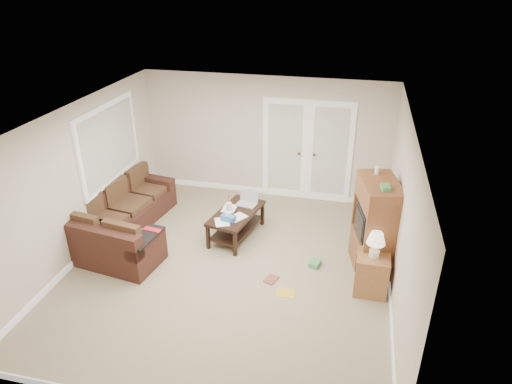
% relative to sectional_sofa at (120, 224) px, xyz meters
% --- Properties ---
extents(floor, '(5.50, 5.50, 0.00)m').
position_rel_sectional_sofa_xyz_m(floor, '(2.11, -0.38, -0.30)').
color(floor, tan).
rests_on(floor, ground).
extents(ceiling, '(5.00, 5.50, 0.02)m').
position_rel_sectional_sofa_xyz_m(ceiling, '(2.11, -0.38, 2.20)').
color(ceiling, white).
rests_on(ceiling, wall_back).
extents(wall_left, '(0.02, 5.50, 2.50)m').
position_rel_sectional_sofa_xyz_m(wall_left, '(-0.39, -0.38, 0.95)').
color(wall_left, beige).
rests_on(wall_left, floor).
extents(wall_right, '(0.02, 5.50, 2.50)m').
position_rel_sectional_sofa_xyz_m(wall_right, '(4.61, -0.38, 0.95)').
color(wall_right, beige).
rests_on(wall_right, floor).
extents(wall_back, '(5.00, 0.02, 2.50)m').
position_rel_sectional_sofa_xyz_m(wall_back, '(2.11, 2.37, 0.95)').
color(wall_back, beige).
rests_on(wall_back, floor).
extents(wall_front, '(5.00, 0.02, 2.50)m').
position_rel_sectional_sofa_xyz_m(wall_front, '(2.11, -3.13, 0.95)').
color(wall_front, beige).
rests_on(wall_front, floor).
extents(baseboards, '(5.00, 5.50, 0.10)m').
position_rel_sectional_sofa_xyz_m(baseboards, '(2.11, -0.38, -0.25)').
color(baseboards, white).
rests_on(baseboards, floor).
extents(french_doors, '(1.80, 0.05, 2.13)m').
position_rel_sectional_sofa_xyz_m(french_doors, '(2.96, 2.33, 0.73)').
color(french_doors, white).
rests_on(french_doors, floor).
extents(window_left, '(0.05, 1.92, 1.42)m').
position_rel_sectional_sofa_xyz_m(window_left, '(-0.35, 0.62, 1.25)').
color(window_left, white).
rests_on(window_left, wall_left).
extents(sectional_sofa, '(1.77, 2.72, 0.77)m').
position_rel_sectional_sofa_xyz_m(sectional_sofa, '(0.00, 0.00, 0.00)').
color(sectional_sofa, '#412219').
rests_on(sectional_sofa, floor).
extents(coffee_table, '(0.84, 1.31, 0.83)m').
position_rel_sectional_sofa_xyz_m(coffee_table, '(1.97, 0.57, -0.03)').
color(coffee_table, black).
rests_on(coffee_table, floor).
extents(tv_armoire, '(0.73, 1.05, 1.65)m').
position_rel_sectional_sofa_xyz_m(tv_armoire, '(4.31, 0.10, 0.47)').
color(tv_armoire, brown).
rests_on(tv_armoire, floor).
extents(side_cabinet, '(0.48, 0.48, 1.01)m').
position_rel_sectional_sofa_xyz_m(side_cabinet, '(4.31, -0.48, 0.06)').
color(side_cabinet, '#9A6438').
rests_on(side_cabinet, floor).
extents(space_heater, '(0.16, 0.14, 0.33)m').
position_rel_sectional_sofa_xyz_m(space_heater, '(4.08, 2.00, -0.14)').
color(space_heater, white).
rests_on(space_heater, floor).
extents(floor_magazine, '(0.30, 0.24, 0.01)m').
position_rel_sectional_sofa_xyz_m(floor_magazine, '(3.10, -0.83, -0.30)').
color(floor_magazine, gold).
rests_on(floor_magazine, floor).
extents(floor_greenbox, '(0.20, 0.24, 0.08)m').
position_rel_sectional_sofa_xyz_m(floor_greenbox, '(3.44, -0.04, -0.26)').
color(floor_greenbox, '#439451').
rests_on(floor_greenbox, floor).
extents(floor_book, '(0.24, 0.28, 0.02)m').
position_rel_sectional_sofa_xyz_m(floor_book, '(2.74, -0.53, -0.29)').
color(floor_book, brown).
rests_on(floor_book, floor).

